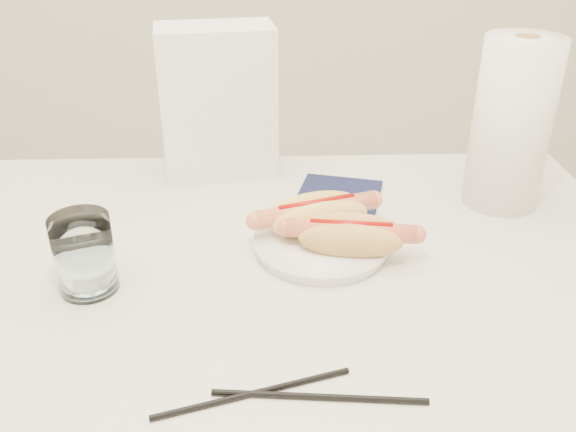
{
  "coord_description": "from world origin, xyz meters",
  "views": [
    {
      "loc": [
        0.03,
        -0.74,
        1.24
      ],
      "look_at": [
        0.06,
        0.02,
        0.82
      ],
      "focal_mm": 38.65,
      "sensor_mm": 36.0,
      "label": 1
    }
  ],
  "objects_px": {
    "table": "(247,301)",
    "paper_towel_roll": "(512,124)",
    "hotdog_left": "(316,215)",
    "plate": "(321,245)",
    "water_glass": "(84,254)",
    "napkin_box": "(218,102)",
    "hotdog_right": "(351,236)"
  },
  "relations": [
    {
      "from": "napkin_box",
      "to": "paper_towel_roll",
      "type": "relative_size",
      "value": 0.97
    },
    {
      "from": "hotdog_left",
      "to": "paper_towel_roll",
      "type": "distance_m",
      "value": 0.36
    },
    {
      "from": "napkin_box",
      "to": "plate",
      "type": "bearing_deg",
      "value": -68.3
    },
    {
      "from": "plate",
      "to": "water_glass",
      "type": "relative_size",
      "value": 1.79
    },
    {
      "from": "water_glass",
      "to": "plate",
      "type": "bearing_deg",
      "value": 15.13
    },
    {
      "from": "water_glass",
      "to": "napkin_box",
      "type": "distance_m",
      "value": 0.42
    },
    {
      "from": "plate",
      "to": "paper_towel_roll",
      "type": "relative_size",
      "value": 0.7
    },
    {
      "from": "hotdog_left",
      "to": "hotdog_right",
      "type": "relative_size",
      "value": 1.03
    },
    {
      "from": "hotdog_left",
      "to": "water_glass",
      "type": "bearing_deg",
      "value": -177.29
    },
    {
      "from": "table",
      "to": "paper_towel_roll",
      "type": "distance_m",
      "value": 0.51
    },
    {
      "from": "hotdog_right",
      "to": "paper_towel_roll",
      "type": "xyz_separation_m",
      "value": [
        0.28,
        0.18,
        0.1
      ]
    },
    {
      "from": "hotdog_right",
      "to": "napkin_box",
      "type": "relative_size",
      "value": 0.69
    },
    {
      "from": "table",
      "to": "water_glass",
      "type": "height_order",
      "value": "water_glass"
    },
    {
      "from": "table",
      "to": "water_glass",
      "type": "relative_size",
      "value": 11.05
    },
    {
      "from": "table",
      "to": "paper_towel_roll",
      "type": "xyz_separation_m",
      "value": [
        0.43,
        0.19,
        0.2
      ]
    },
    {
      "from": "paper_towel_roll",
      "to": "hotdog_right",
      "type": "bearing_deg",
      "value": -147.71
    },
    {
      "from": "hotdog_left",
      "to": "water_glass",
      "type": "xyz_separation_m",
      "value": [
        -0.32,
        -0.12,
        0.01
      ]
    },
    {
      "from": "table",
      "to": "napkin_box",
      "type": "height_order",
      "value": "napkin_box"
    },
    {
      "from": "plate",
      "to": "water_glass",
      "type": "bearing_deg",
      "value": -164.87
    },
    {
      "from": "hotdog_right",
      "to": "paper_towel_roll",
      "type": "distance_m",
      "value": 0.34
    },
    {
      "from": "plate",
      "to": "table",
      "type": "bearing_deg",
      "value": -158.39
    },
    {
      "from": "hotdog_left",
      "to": "napkin_box",
      "type": "relative_size",
      "value": 0.71
    },
    {
      "from": "plate",
      "to": "paper_towel_roll",
      "type": "bearing_deg",
      "value": 25.14
    },
    {
      "from": "hotdog_right",
      "to": "paper_towel_roll",
      "type": "height_order",
      "value": "paper_towel_roll"
    },
    {
      "from": "water_glass",
      "to": "paper_towel_roll",
      "type": "bearing_deg",
      "value": 20.27
    },
    {
      "from": "table",
      "to": "hotdog_right",
      "type": "distance_m",
      "value": 0.18
    },
    {
      "from": "table",
      "to": "plate",
      "type": "bearing_deg",
      "value": 21.61
    },
    {
      "from": "table",
      "to": "paper_towel_roll",
      "type": "height_order",
      "value": "paper_towel_roll"
    },
    {
      "from": "table",
      "to": "hotdog_left",
      "type": "bearing_deg",
      "value": 37.11
    },
    {
      "from": "water_glass",
      "to": "napkin_box",
      "type": "xyz_separation_m",
      "value": [
        0.16,
        0.38,
        0.08
      ]
    },
    {
      "from": "plate",
      "to": "water_glass",
      "type": "height_order",
      "value": "water_glass"
    },
    {
      "from": "hotdog_left",
      "to": "paper_towel_roll",
      "type": "height_order",
      "value": "paper_towel_roll"
    }
  ]
}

